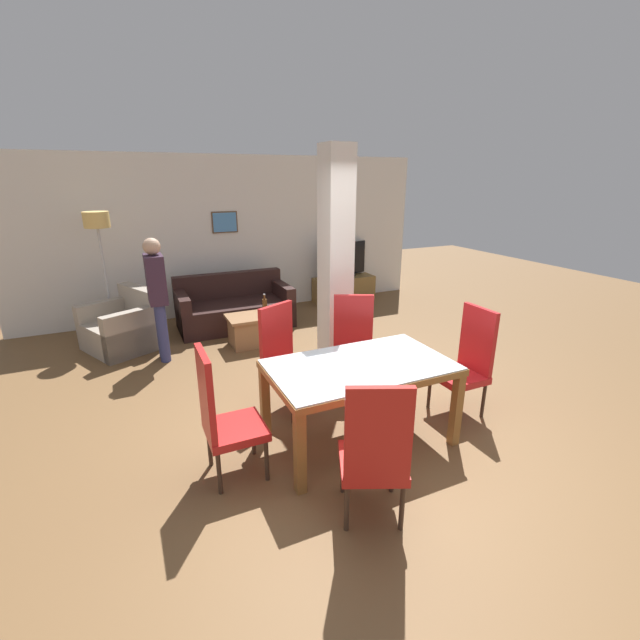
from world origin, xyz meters
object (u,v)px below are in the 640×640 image
object	(u,v)px
dining_table	(360,380)
tv_screen	(344,261)
standing_person	(157,292)
dining_chair_far_right	(353,345)
armchair	(124,328)
dining_chair_near_left	(375,452)
bottle	(265,305)
dining_chair_head_left	(222,415)
coffee_table	(255,329)
dining_chair_head_right	(467,360)
sofa	(234,309)
tv_stand	(344,289)
floor_lamp	(98,233)
dining_chair_far_left	(284,357)

from	to	relation	value
dining_table	tv_screen	distance (m)	4.73
standing_person	dining_table	bearing A→B (deg)	27.32
dining_chair_far_right	armchair	xyz separation A→B (m)	(-2.31, 2.53, -0.28)
dining_chair_near_left	standing_person	bearing A→B (deg)	129.93
dining_chair_far_right	bottle	world-z (taller)	dining_chair_far_right
dining_chair_head_left	coffee_table	distance (m)	2.95
dining_chair_head_left	standing_person	world-z (taller)	standing_person
dining_chair_head_right	coffee_table	world-z (taller)	dining_chair_head_right
dining_chair_head_left	armchair	world-z (taller)	dining_chair_head_left
sofa	tv_stand	distance (m)	2.40
dining_table	floor_lamp	bearing A→B (deg)	118.16
dining_table	sofa	distance (m)	3.70
armchair	dining_table	bearing A→B (deg)	-176.56
dining_chair_near_left	coffee_table	xyz separation A→B (m)	(0.23, 3.65, -0.34)
dining_chair_near_left	tv_screen	xyz separation A→B (m)	(2.49, 5.16, 0.23)
dining_chair_head_left	bottle	world-z (taller)	dining_chair_head_left
dining_chair_near_left	dining_table	bearing A→B (deg)	90.00
dining_chair_far_left	floor_lamp	size ratio (longest dim) A/B	0.59
sofa	tv_screen	xyz separation A→B (m)	(2.33, 0.58, 0.51)
dining_chair_head_left	tv_stand	xyz separation A→B (m)	(3.32, 4.25, -0.33)
dining_chair_far_left	dining_chair_head_left	bearing A→B (deg)	20.13
dining_chair_far_left	dining_table	bearing A→B (deg)	90.00
armchair	floor_lamp	size ratio (longest dim) A/B	0.63
dining_table	dining_chair_head_right	size ratio (longest dim) A/B	1.45
dining_chair_head_right	standing_person	bearing A→B (deg)	44.80
dining_chair_head_right	coffee_table	xyz separation A→B (m)	(-1.43, 2.74, -0.34)
bottle	tv_screen	bearing A→B (deg)	33.97
armchair	tv_stand	bearing A→B (deg)	-103.68
dining_chair_near_left	dining_chair_head_right	world-z (taller)	same
dining_chair_far_left	bottle	bearing A→B (deg)	-127.55
dining_chair_head_left	tv_screen	xyz separation A→B (m)	(3.32, 4.25, 0.23)
armchair	coffee_table	bearing A→B (deg)	-136.31
floor_lamp	standing_person	world-z (taller)	floor_lamp
dining_table	tv_screen	bearing A→B (deg)	63.87
dining_chair_far_right	tv_screen	size ratio (longest dim) A/B	1.02
sofa	armchair	world-z (taller)	armchair
coffee_table	dining_chair_far_left	bearing A→B (deg)	-96.95
dining_table	bottle	xyz separation A→B (m)	(0.02, 2.86, -0.07)
dining_table	dining_chair_far_left	bearing A→B (deg)	115.49
bottle	floor_lamp	xyz separation A→B (m)	(-2.08, 0.98, 1.05)
coffee_table	floor_lamp	distance (m)	2.58
dining_chair_head_right	tv_screen	world-z (taller)	tv_screen
dining_chair_head_left	coffee_table	world-z (taller)	dining_chair_head_left
dining_table	dining_chair_far_left	xyz separation A→B (m)	(-0.41, 0.85, -0.04)
dining_chair_near_left	dining_chair_head_left	size ratio (longest dim) A/B	1.00
dining_table	tv_stand	bearing A→B (deg)	63.87
bottle	floor_lamp	world-z (taller)	floor_lamp
dining_chair_near_left	floor_lamp	xyz separation A→B (m)	(-1.65, 4.75, 1.03)
sofa	tv_stand	size ratio (longest dim) A/B	1.47
armchair	bottle	world-z (taller)	armchair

